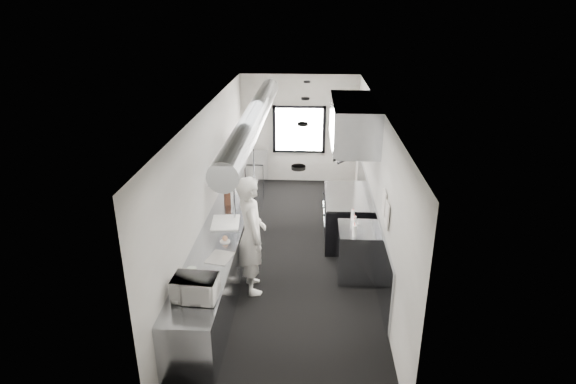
# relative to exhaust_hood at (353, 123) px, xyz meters

# --- Properties ---
(floor) EXTENTS (3.00, 8.00, 0.01)m
(floor) POSITION_rel_exhaust_hood_xyz_m (-1.10, -0.70, -2.39)
(floor) COLOR black
(floor) RESTS_ON ground
(ceiling) EXTENTS (3.00, 8.00, 0.01)m
(ceiling) POSITION_rel_exhaust_hood_xyz_m (-1.10, -0.70, 0.41)
(ceiling) COLOR beige
(ceiling) RESTS_ON wall_back
(wall_back) EXTENTS (3.00, 0.02, 2.80)m
(wall_back) POSITION_rel_exhaust_hood_xyz_m (-1.10, 3.30, -0.99)
(wall_back) COLOR beige
(wall_back) RESTS_ON floor
(wall_front) EXTENTS (3.00, 0.02, 2.80)m
(wall_front) POSITION_rel_exhaust_hood_xyz_m (-1.10, -4.70, -0.99)
(wall_front) COLOR beige
(wall_front) RESTS_ON floor
(wall_left) EXTENTS (0.02, 8.00, 2.80)m
(wall_left) POSITION_rel_exhaust_hood_xyz_m (-2.60, -0.70, -0.99)
(wall_left) COLOR beige
(wall_left) RESTS_ON floor
(wall_right) EXTENTS (0.02, 8.00, 2.80)m
(wall_right) POSITION_rel_exhaust_hood_xyz_m (0.40, -0.70, -0.99)
(wall_right) COLOR beige
(wall_right) RESTS_ON floor
(wall_cladding) EXTENTS (0.03, 5.50, 1.10)m
(wall_cladding) POSITION_rel_exhaust_hood_xyz_m (0.38, -0.40, -1.84)
(wall_cladding) COLOR #989EA6
(wall_cladding) RESTS_ON wall_right
(hvac_duct) EXTENTS (0.40, 6.40, 0.40)m
(hvac_duct) POSITION_rel_exhaust_hood_xyz_m (-1.80, -0.30, 0.16)
(hvac_duct) COLOR gray
(hvac_duct) RESTS_ON ceiling
(service_window) EXTENTS (1.36, 0.05, 1.25)m
(service_window) POSITION_rel_exhaust_hood_xyz_m (-1.10, 3.26, -0.99)
(service_window) COLOR white
(service_window) RESTS_ON wall_back
(exhaust_hood) EXTENTS (0.81, 2.20, 0.88)m
(exhaust_hood) POSITION_rel_exhaust_hood_xyz_m (0.00, 0.00, 0.00)
(exhaust_hood) COLOR #989EA6
(exhaust_hood) RESTS_ON ceiling
(prep_counter) EXTENTS (0.70, 6.00, 0.90)m
(prep_counter) POSITION_rel_exhaust_hood_xyz_m (-2.25, -1.20, -1.94)
(prep_counter) COLOR #989EA6
(prep_counter) RESTS_ON floor
(pass_shelf) EXTENTS (0.45, 3.00, 0.68)m
(pass_shelf) POSITION_rel_exhaust_hood_xyz_m (-2.29, 0.30, -0.86)
(pass_shelf) COLOR #989EA6
(pass_shelf) RESTS_ON prep_counter
(range) EXTENTS (0.88, 1.60, 0.94)m
(range) POSITION_rel_exhaust_hood_xyz_m (-0.06, 0.00, -1.92)
(range) COLOR black
(range) RESTS_ON floor
(bottle_station) EXTENTS (0.65, 0.80, 0.90)m
(bottle_station) POSITION_rel_exhaust_hood_xyz_m (0.05, -1.40, -1.94)
(bottle_station) COLOR #989EA6
(bottle_station) RESTS_ON floor
(far_work_table) EXTENTS (0.70, 1.20, 0.90)m
(far_work_table) POSITION_rel_exhaust_hood_xyz_m (-2.25, 2.50, -1.94)
(far_work_table) COLOR #989EA6
(far_work_table) RESTS_ON floor
(notice_sheet_a) EXTENTS (0.02, 0.28, 0.38)m
(notice_sheet_a) POSITION_rel_exhaust_hood_xyz_m (0.37, -1.90, -0.79)
(notice_sheet_a) COLOR silver
(notice_sheet_a) RESTS_ON wall_right
(notice_sheet_b) EXTENTS (0.02, 0.28, 0.38)m
(notice_sheet_b) POSITION_rel_exhaust_hood_xyz_m (0.37, -2.25, -0.84)
(notice_sheet_b) COLOR silver
(notice_sheet_b) RESTS_ON wall_right
(line_cook) EXTENTS (0.67, 0.84, 1.99)m
(line_cook) POSITION_rel_exhaust_hood_xyz_m (-1.70, -1.91, -1.39)
(line_cook) COLOR silver
(line_cook) RESTS_ON floor
(microwave) EXTENTS (0.55, 0.43, 0.32)m
(microwave) POSITION_rel_exhaust_hood_xyz_m (-2.22, -3.56, -1.33)
(microwave) COLOR white
(microwave) RESTS_ON prep_counter
(deli_tub_a) EXTENTS (0.15, 0.15, 0.10)m
(deli_tub_a) POSITION_rel_exhaust_hood_xyz_m (-2.36, -3.40, -1.44)
(deli_tub_a) COLOR #AFBBAC
(deli_tub_a) RESTS_ON prep_counter
(deli_tub_b) EXTENTS (0.18, 0.18, 0.11)m
(deli_tub_b) POSITION_rel_exhaust_hood_xyz_m (-2.41, -3.00, -1.44)
(deli_tub_b) COLOR #AFBBAC
(deli_tub_b) RESTS_ON prep_counter
(newspaper) EXTENTS (0.42, 0.48, 0.01)m
(newspaper) POSITION_rel_exhaust_hood_xyz_m (-2.10, -2.50, -1.49)
(newspaper) COLOR beige
(newspaper) RESTS_ON prep_counter
(small_plate) EXTENTS (0.20, 0.20, 0.01)m
(small_plate) POSITION_rel_exhaust_hood_xyz_m (-2.11, -1.98, -1.48)
(small_plate) COLOR white
(small_plate) RESTS_ON prep_counter
(pastry) EXTENTS (0.09, 0.09, 0.09)m
(pastry) POSITION_rel_exhaust_hood_xyz_m (-2.11, -1.98, -1.43)
(pastry) COLOR tan
(pastry) RESTS_ON small_plate
(cutting_board) EXTENTS (0.53, 0.67, 0.02)m
(cutting_board) POSITION_rel_exhaust_hood_xyz_m (-2.23, -1.30, -1.48)
(cutting_board) COLOR white
(cutting_board) RESTS_ON prep_counter
(knife_block) EXTENTS (0.17, 0.25, 0.25)m
(knife_block) POSITION_rel_exhaust_hood_xyz_m (-2.34, -0.43, -1.36)
(knife_block) COLOR #5C2E20
(knife_block) RESTS_ON prep_counter
(plate_stack_a) EXTENTS (0.31, 0.31, 0.31)m
(plate_stack_a) POSITION_rel_exhaust_hood_xyz_m (-2.31, -0.54, -0.67)
(plate_stack_a) COLOR white
(plate_stack_a) RESTS_ON pass_shelf
(plate_stack_b) EXTENTS (0.23, 0.23, 0.28)m
(plate_stack_b) POSITION_rel_exhaust_hood_xyz_m (-2.28, -0.07, -0.68)
(plate_stack_b) COLOR white
(plate_stack_b) RESTS_ON pass_shelf
(plate_stack_c) EXTENTS (0.26, 0.26, 0.36)m
(plate_stack_c) POSITION_rel_exhaust_hood_xyz_m (-2.28, 0.59, -0.64)
(plate_stack_c) COLOR white
(plate_stack_c) RESTS_ON pass_shelf
(plate_stack_d) EXTENTS (0.23, 0.23, 0.34)m
(plate_stack_d) POSITION_rel_exhaust_hood_xyz_m (-2.33, 1.11, -0.65)
(plate_stack_d) COLOR white
(plate_stack_d) RESTS_ON pass_shelf
(squeeze_bottle_a) EXTENTS (0.07, 0.07, 0.19)m
(squeeze_bottle_a) POSITION_rel_exhaust_hood_xyz_m (-0.03, -1.68, -1.39)
(squeeze_bottle_a) COLOR white
(squeeze_bottle_a) RESTS_ON bottle_station
(squeeze_bottle_b) EXTENTS (0.07, 0.07, 0.18)m
(squeeze_bottle_b) POSITION_rel_exhaust_hood_xyz_m (-0.03, -1.59, -1.40)
(squeeze_bottle_b) COLOR white
(squeeze_bottle_b) RESTS_ON bottle_station
(squeeze_bottle_c) EXTENTS (0.06, 0.06, 0.16)m
(squeeze_bottle_c) POSITION_rel_exhaust_hood_xyz_m (-0.02, -1.38, -1.41)
(squeeze_bottle_c) COLOR white
(squeeze_bottle_c) RESTS_ON bottle_station
(squeeze_bottle_d) EXTENTS (0.06, 0.06, 0.18)m
(squeeze_bottle_d) POSITION_rel_exhaust_hood_xyz_m (-0.00, -1.29, -1.40)
(squeeze_bottle_d) COLOR white
(squeeze_bottle_d) RESTS_ON bottle_station
(squeeze_bottle_e) EXTENTS (0.08, 0.08, 0.19)m
(squeeze_bottle_e) POSITION_rel_exhaust_hood_xyz_m (-0.01, -1.05, -1.40)
(squeeze_bottle_e) COLOR white
(squeeze_bottle_e) RESTS_ON bottle_station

